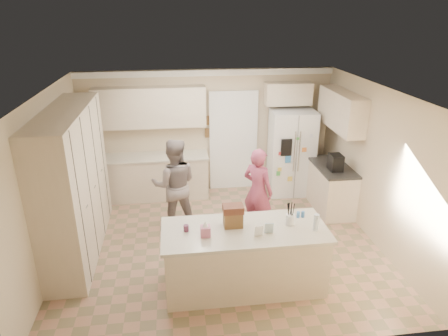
{
  "coord_description": "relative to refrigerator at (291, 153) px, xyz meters",
  "views": [
    {
      "loc": [
        -0.7,
        -5.77,
        3.76
      ],
      "look_at": [
        0.1,
        0.35,
        1.25
      ],
      "focal_mm": 32.0,
      "sensor_mm": 36.0,
      "label": 1
    }
  ],
  "objects": [
    {
      "name": "crown_back",
      "position": [
        -1.72,
        0.38,
        1.63
      ],
      "size": [
        5.2,
        0.08,
        0.12
      ],
      "primitive_type": "cube",
      "color": "white",
      "rests_on": "wall_back"
    },
    {
      "name": "fridge_magnets",
      "position": [
        0.0,
        -0.36,
        0.0
      ],
      "size": [
        0.76,
        0.02,
        1.44
      ],
      "primitive_type": null,
      "color": "tan",
      "rests_on": "refrigerator"
    },
    {
      "name": "island_top",
      "position": [
        -1.52,
        -2.98,
        0.0
      ],
      "size": [
        2.28,
        0.96,
        0.05
      ],
      "primitive_type": "cube",
      "color": "#C0B5A0",
      "rests_on": "island_base"
    },
    {
      "name": "coffee_maker",
      "position": [
        0.53,
        -1.08,
        0.17
      ],
      "size": [
        0.22,
        0.28,
        0.3
      ],
      "primitive_type": "cube",
      "color": "black",
      "rests_on": "right_countertop"
    },
    {
      "name": "wall_front",
      "position": [
        -1.72,
        -4.19,
        0.4
      ],
      "size": [
        5.2,
        0.02,
        2.6
      ],
      "primitive_type": "cube",
      "color": "beige",
      "rests_on": "ground"
    },
    {
      "name": "floor",
      "position": [
        -1.72,
        -1.88,
        -0.91
      ],
      "size": [
        5.2,
        4.6,
        0.02
      ],
      "primitive_type": "cube",
      "color": "#A2755C",
      "rests_on": "ground"
    },
    {
      "name": "wall_frame_upper",
      "position": [
        -1.7,
        0.39,
        0.65
      ],
      "size": [
        0.15,
        0.02,
        0.2
      ],
      "primitive_type": "cube",
      "color": "brown",
      "rests_on": "wall_back"
    },
    {
      "name": "greeting_card_b",
      "position": [
        -1.22,
        -3.13,
        0.11
      ],
      "size": [
        0.12,
        0.05,
        0.16
      ],
      "primitive_type": "cube",
      "rotation": [
        0.15,
        0.0,
        -0.1
      ],
      "color": "silver",
      "rests_on": "island_top"
    },
    {
      "name": "utensil_crock",
      "position": [
        -0.87,
        -2.93,
        0.1
      ],
      "size": [
        0.13,
        0.13,
        0.15
      ],
      "primitive_type": "cylinder",
      "color": "white",
      "rests_on": "island_top"
    },
    {
      "name": "fridge_handle_l",
      "position": [
        -0.05,
        -0.37,
        0.15
      ],
      "size": [
        0.02,
        0.02,
        0.85
      ],
      "primitive_type": "cylinder",
      "color": "silver",
      "rests_on": "refrigerator"
    },
    {
      "name": "right_base_cab",
      "position": [
        0.58,
        -0.88,
        -0.46
      ],
      "size": [
        0.6,
        1.2,
        0.88
      ],
      "primitive_type": "cube",
      "color": "beige",
      "rests_on": "floor"
    },
    {
      "name": "jam_jar",
      "position": [
        -2.32,
        -2.93,
        0.07
      ],
      "size": [
        0.07,
        0.07,
        0.09
      ],
      "primitive_type": "cylinder",
      "color": "#59263F",
      "rests_on": "island_top"
    },
    {
      "name": "wall_left",
      "position": [
        -4.33,
        -1.88,
        0.4
      ],
      "size": [
        0.02,
        4.6,
        2.6
      ],
      "primitive_type": "cube",
      "color": "beige",
      "rests_on": "ground"
    },
    {
      "name": "right_countertop",
      "position": [
        0.57,
        -0.88,
        0.0
      ],
      "size": [
        0.63,
        1.24,
        0.04
      ],
      "primitive_type": "cube",
      "color": "#2D2B28",
      "rests_on": "right_base_cab"
    },
    {
      "name": "wall_right",
      "position": [
        0.89,
        -1.88,
        0.4
      ],
      "size": [
        0.02,
        4.6,
        2.6
      ],
      "primitive_type": "cube",
      "color": "beige",
      "rests_on": "ground"
    },
    {
      "name": "teen_boy",
      "position": [
        -2.46,
        -1.2,
        -0.06
      ],
      "size": [
        0.84,
        0.66,
        1.68
      ],
      "primitive_type": "imported",
      "rotation": [
        0.0,
        0.0,
        3.11
      ],
      "color": "gray",
      "rests_on": "floor"
    },
    {
      "name": "teen_girl",
      "position": [
        -1.03,
        -1.5,
        -0.12
      ],
      "size": [
        0.67,
        0.66,
        1.56
      ],
      "primitive_type": "imported",
      "rotation": [
        0.0,
        0.0,
        2.38
      ],
      "color": "#B24265",
      "rests_on": "floor"
    },
    {
      "name": "dollhouse_body",
      "position": [
        -1.67,
        -2.88,
        0.14
      ],
      "size": [
        0.26,
        0.18,
        0.22
      ],
      "primitive_type": "cube",
      "color": "brown",
      "rests_on": "island_top"
    },
    {
      "name": "wall_back",
      "position": [
        -1.72,
        0.43,
        0.4
      ],
      "size": [
        5.2,
        0.02,
        2.6
      ],
      "primitive_type": "cube",
      "color": "beige",
      "rests_on": "ground"
    },
    {
      "name": "fridge_seam",
      "position": [
        0.0,
        -0.35,
        0.0
      ],
      "size": [
        0.02,
        0.02,
        1.78
      ],
      "primitive_type": "cube",
      "color": "gray",
      "rests_on": "refrigerator"
    },
    {
      "name": "tissue_box",
      "position": [
        -2.07,
        -3.08,
        0.1
      ],
      "size": [
        0.13,
        0.13,
        0.14
      ],
      "primitive_type": "cube",
      "color": "#C36A8A",
      "rests_on": "island_top"
    },
    {
      "name": "tissue_plume",
      "position": [
        -2.07,
        -3.08,
        0.2
      ],
      "size": [
        0.08,
        0.08,
        0.08
      ],
      "primitive_type": "cone",
      "color": "white",
      "rests_on": "tissue_box"
    },
    {
      "name": "over_fridge_cab",
      "position": [
        -0.07,
        0.25,
        1.2
      ],
      "size": [
        0.95,
        0.35,
        0.45
      ],
      "primitive_type": "cube",
      "color": "beige",
      "rests_on": "wall_back"
    },
    {
      "name": "island_base",
      "position": [
        -1.52,
        -2.98,
        -0.46
      ],
      "size": [
        2.2,
        0.9,
        0.88
      ],
      "primitive_type": "cube",
      "color": "beige",
      "rests_on": "floor"
    },
    {
      "name": "back_countertop",
      "position": [
        -2.87,
        0.11,
        0.0
      ],
      "size": [
        2.24,
        0.63,
        0.04
      ],
      "primitive_type": "cube",
      "color": "#C0B5A0",
      "rests_on": "back_base_cab"
    },
    {
      "name": "fridge_dispenser",
      "position": [
        -0.22,
        -0.37,
        0.25
      ],
      "size": [
        0.22,
        0.03,
        0.35
      ],
      "primitive_type": "cube",
      "color": "black",
      "rests_on": "refrigerator"
    },
    {
      "name": "doorway_casing",
      "position": [
        -1.17,
        0.37,
        0.15
      ],
      "size": [
        1.02,
        0.03,
        2.22
      ],
      "primitive_type": "cube",
      "color": "white",
      "rests_on": "floor"
    },
    {
      "name": "doorway_opening",
      "position": [
        -1.17,
        0.4,
        0.15
      ],
      "size": [
        0.9,
        0.06,
        2.1
      ],
      "primitive_type": "cube",
      "color": "black",
      "rests_on": "floor"
    },
    {
      "name": "right_upper_cab",
      "position": [
        0.7,
        -0.68,
        1.05
      ],
      "size": [
        0.35,
        1.5,
        0.7
      ],
      "primitive_type": "cube",
      "color": "beige",
      "rests_on": "wall_right"
    },
    {
      "name": "shaker_salt",
      "position": [
        -0.7,
        -2.76,
        0.07
      ],
      "size": [
        0.05,
        0.05,
        0.09
      ],
      "primitive_type": "cylinder",
      "color": "#396EAD",
      "rests_on": "island_top"
    },
    {
      "name": "back_base_cab",
      "position": [
        -2.87,
        0.12,
        -0.46
      ],
      "size": [
        2.2,
        0.6,
        0.88
      ],
      "primitive_type": "cube",
      "color": "beige",
      "rests_on": "floor"
    },
    {
      "name": "refrigerator",
      "position": [
        0.0,
        0.0,
        0.0
      ],
      "size": [
        0.94,
        0.75,
        1.8
      ],
      "primitive_type": "cube",
      "rotation": [
        0.0,
        0.0,
        -0.06
      ],
      "color": "white",
      "rests_on": "floor"
    },
    {
      "name": "back_upper_cab",
      "position": [
        -2.87,
        0.25,
        1.0
      ],
      "size": [
        2.2,
        0.35,
        0.8
      ],
      "primitive_type": "cube",
      "color": "beige",
      "rests_on": "wall_back"
    },
    {
      "name": "ceiling",
      "position": [
        -1.72,
        -1.88,
        1.71
      ],
      "size": [
        5.2,
        4.6,
        0.02
      ],
      "primitive_type": "cube",
      "color": "white",
      "rests_on": "wall_back"
    },
    {
      "name": "greeting_card_a",
      "position": [
        -1.37,
        -3.18,
        0.11
      ],
      "size": [
        0.12,
        0.06,
        0.16
      ],
      "primitive_type": "cube",
      "rotation": [
        0.15,
        0.0,
        0.2
      ],
      "color": "white",
      "rests_on": "island_top"
    },
    {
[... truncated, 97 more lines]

